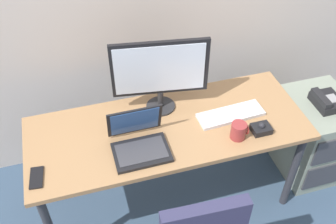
% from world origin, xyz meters
% --- Properties ---
extents(ground_plane, '(8.00, 8.00, 0.00)m').
position_xyz_m(ground_plane, '(0.00, 0.00, 0.00)').
color(ground_plane, '#364B63').
extents(desk, '(1.67, 0.65, 0.72)m').
position_xyz_m(desk, '(0.00, 0.00, 0.64)').
color(desk, '#9F754C').
rests_on(desk, ground).
extents(file_cabinet, '(0.42, 0.53, 0.63)m').
position_xyz_m(file_cabinet, '(1.10, 0.01, 0.31)').
color(file_cabinet, gray).
rests_on(file_cabinet, ground).
extents(desk_phone, '(0.17, 0.20, 0.09)m').
position_xyz_m(desk_phone, '(1.09, -0.01, 0.66)').
color(desk_phone, black).
rests_on(desk_phone, file_cabinet).
extents(monitor_main, '(0.57, 0.18, 0.48)m').
position_xyz_m(monitor_main, '(0.01, 0.18, 1.00)').
color(monitor_main, '#262628').
rests_on(monitor_main, desk).
extents(keyboard, '(0.42, 0.16, 0.03)m').
position_xyz_m(keyboard, '(0.39, -0.02, 0.73)').
color(keyboard, silver).
rests_on(keyboard, desk).
extents(laptop, '(0.31, 0.28, 0.23)m').
position_xyz_m(laptop, '(-0.20, -0.11, 0.77)').
color(laptop, black).
rests_on(laptop, desk).
extents(trackball_mouse, '(0.11, 0.09, 0.07)m').
position_xyz_m(trackball_mouse, '(0.51, -0.19, 0.74)').
color(trackball_mouse, black).
rests_on(trackball_mouse, desk).
extents(coffee_mug, '(0.10, 0.09, 0.10)m').
position_xyz_m(coffee_mug, '(0.36, -0.19, 0.77)').
color(coffee_mug, maroon).
rests_on(coffee_mug, desk).
extents(cell_phone, '(0.08, 0.15, 0.01)m').
position_xyz_m(cell_phone, '(-0.77, -0.17, 0.73)').
color(cell_phone, black).
rests_on(cell_phone, desk).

